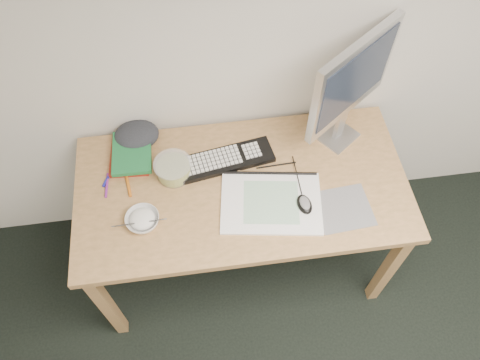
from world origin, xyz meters
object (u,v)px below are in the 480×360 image
Objects in this scene: monitor at (352,82)px; rice_bowl at (143,220)px; keyboard at (226,160)px; desk at (242,196)px; sketchpad at (271,203)px.

monitor is 0.99m from rice_bowl.
monitor is at bearing 20.27° from rice_bowl.
keyboard is at bearing 34.79° from rice_bowl.
monitor is 4.03× the size of rice_bowl.
desk is 2.56× the size of monitor.
sketchpad is (0.11, -0.10, 0.09)m from desk.
sketchpad is 3.01× the size of rice_bowl.
desk is 0.17m from keyboard.
sketchpad reaches higher than desk.
desk is at bearing 144.36° from sketchpad.
desk is 3.43× the size of sketchpad.
sketchpad is at bearing -176.01° from monitor.
desk is 0.17m from sketchpad.
keyboard is at bearing 111.43° from desk.
monitor is (0.51, 0.07, 0.33)m from keyboard.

